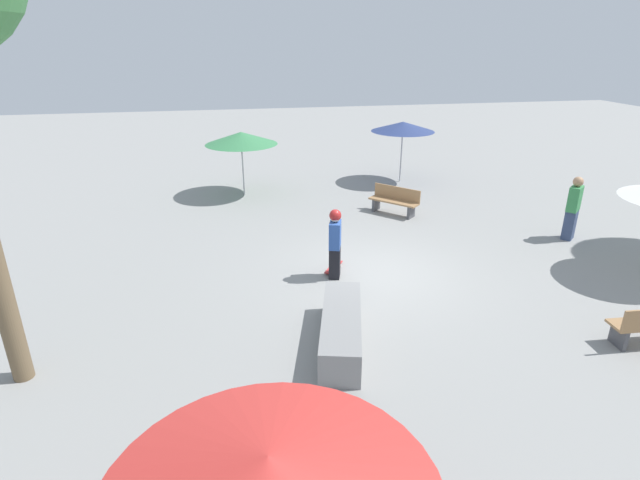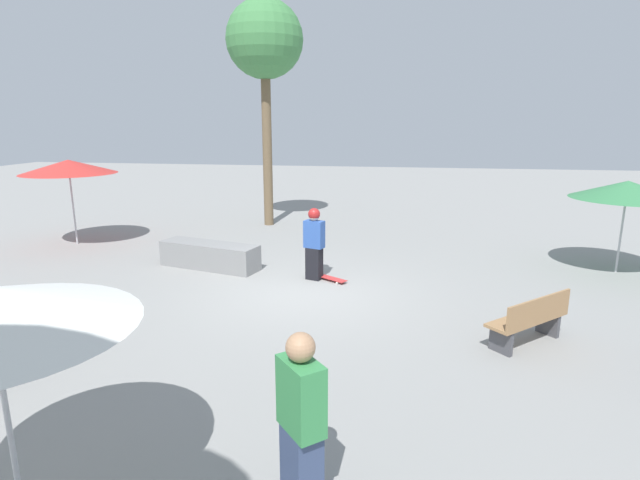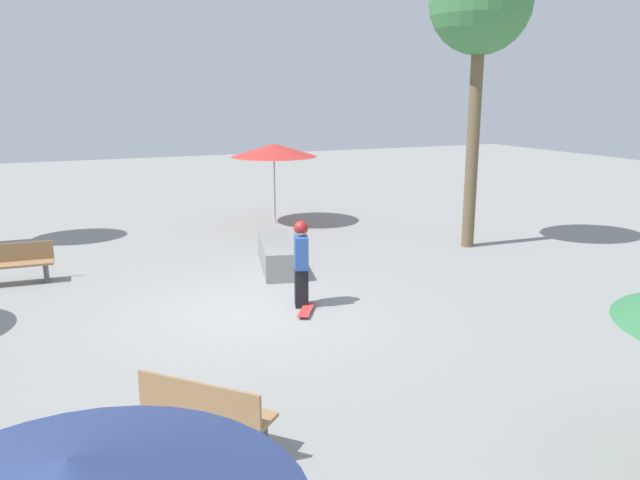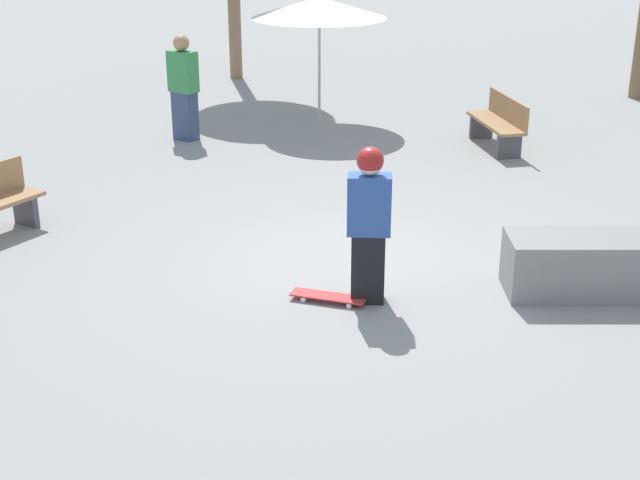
# 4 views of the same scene
# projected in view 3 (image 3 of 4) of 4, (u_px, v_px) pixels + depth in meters

# --- Properties ---
(ground_plane) EXTENTS (60.00, 60.00, 0.00)m
(ground_plane) POSITION_uv_depth(u_px,v_px,m) (253.00, 311.00, 11.62)
(ground_plane) COLOR gray
(skater_main) EXTENTS (0.49, 0.37, 1.66)m
(skater_main) POSITION_uv_depth(u_px,v_px,m) (301.00, 261.00, 11.73)
(skater_main) COLOR black
(skater_main) RESTS_ON ground_plane
(skateboard) EXTENTS (0.78, 0.60, 0.07)m
(skateboard) POSITION_uv_depth(u_px,v_px,m) (306.00, 310.00, 11.54)
(skateboard) COLOR red
(skateboard) RESTS_ON ground_plane
(concrete_ledge) EXTENTS (2.64, 1.31, 0.63)m
(concrete_ledge) POSITION_uv_depth(u_px,v_px,m) (277.00, 255.00, 14.48)
(concrete_ledge) COLOR gray
(concrete_ledge) RESTS_ON ground_plane
(bench_near) EXTENTS (0.54, 1.63, 0.85)m
(bench_near) POSITION_uv_depth(u_px,v_px,m) (14.00, 264.00, 13.26)
(bench_near) COLOR #47474C
(bench_near) RESTS_ON ground_plane
(bench_far) EXTENTS (1.47, 1.41, 0.85)m
(bench_far) POSITION_uv_depth(u_px,v_px,m) (205.00, 411.00, 7.12)
(bench_far) COLOR #47474C
(bench_far) RESTS_ON ground_plane
(shade_umbrella_red) EXTENTS (2.64, 2.64, 2.48)m
(shade_umbrella_red) POSITION_uv_depth(u_px,v_px,m) (274.00, 150.00, 19.00)
(shade_umbrella_red) COLOR #B7B7BC
(shade_umbrella_red) RESTS_ON ground_plane
(palm_tree_far_back) EXTENTS (2.52, 2.52, 7.40)m
(palm_tree_far_back) POSITION_uv_depth(u_px,v_px,m) (480.00, 7.00, 15.23)
(palm_tree_far_back) COLOR brown
(palm_tree_far_back) RESTS_ON ground_plane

